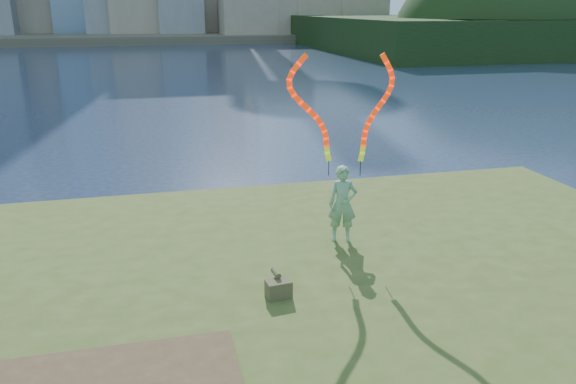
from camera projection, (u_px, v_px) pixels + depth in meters
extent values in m
plane|color=#1B2843|center=(252.00, 315.00, 9.92)|extent=(320.00, 320.00, 0.00)
cube|color=#3B4C1B|center=(279.00, 370.00, 7.76)|extent=(17.00, 15.00, 0.30)
cube|color=#3B4C1B|center=(276.00, 347.00, 7.87)|extent=(14.00, 12.00, 0.30)
cube|color=#4D4839|center=(156.00, 35.00, 97.40)|extent=(320.00, 40.00, 1.20)
cube|color=black|center=(570.00, 31.00, 76.96)|extent=(70.00, 42.00, 4.00)
imported|color=#12651D|center=(343.00, 204.00, 10.85)|extent=(0.63, 0.50, 1.51)
cylinder|color=black|center=(329.00, 168.00, 10.74)|extent=(0.02, 0.02, 0.30)
cylinder|color=black|center=(360.00, 168.00, 10.72)|extent=(0.02, 0.02, 0.30)
cube|color=#3F4525|center=(279.00, 289.00, 8.87)|extent=(0.42, 0.30, 0.28)
cylinder|color=#3F4525|center=(276.00, 273.00, 8.99)|extent=(0.12, 0.27, 0.09)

